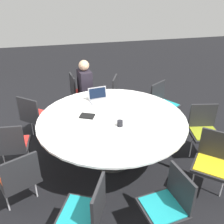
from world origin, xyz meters
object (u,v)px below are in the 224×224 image
at_px(chair_1, 35,114).
at_px(coffee_cup, 120,123).
at_px(chair_9, 121,94).
at_px(chair_8, 163,102).
at_px(chair_6, 213,159).
at_px(chair_5, 169,202).
at_px(chair_3, 19,176).
at_px(chair_4, 87,210).
at_px(chair_0, 79,90).
at_px(chair_7, 204,128).
at_px(person_0, 86,85).
at_px(spiral_notebook, 87,116).
at_px(chair_2, 12,143).
at_px(laptop, 99,98).

bearing_deg(chair_1, coffee_cup, -2.82).
bearing_deg(coffee_cup, chair_9, -15.75).
distance_m(chair_8, chair_9, 0.85).
bearing_deg(chair_6, chair_5, 72.63).
bearing_deg(chair_6, chair_9, -33.07).
bearing_deg(chair_3, chair_4, -67.74).
distance_m(chair_0, chair_8, 1.71).
distance_m(chair_1, chair_7, 2.77).
relative_size(chair_0, chair_4, 1.00).
height_order(chair_7, person_0, person_0).
distance_m(chair_1, chair_3, 1.52).
height_order(chair_0, coffee_cup, chair_0).
bearing_deg(chair_8, chair_5, 35.64).
bearing_deg(chair_8, spiral_notebook, -7.71).
bearing_deg(chair_9, person_0, -78.25).
relative_size(chair_2, chair_8, 1.00).
distance_m(chair_0, chair_4, 3.03).
bearing_deg(laptop, chair_7, -35.82).
bearing_deg(chair_2, chair_9, 38.62).
relative_size(chair_7, person_0, 0.71).
bearing_deg(laptop, spiral_notebook, -125.95).
distance_m(chair_7, person_0, 2.32).
relative_size(chair_2, person_0, 0.71).
bearing_deg(chair_4, chair_1, 41.07).
relative_size(chair_8, chair_9, 1.00).
distance_m(chair_2, chair_5, 2.24).
bearing_deg(chair_0, coffee_cup, 2.67).
height_order(chair_0, chair_2, same).
distance_m(chair_8, person_0, 1.51).
distance_m(chair_0, spiral_notebook, 1.60).
relative_size(chair_1, chair_8, 1.00).
bearing_deg(chair_9, laptop, -15.41).
xyz_separation_m(chair_3, person_0, (2.14, -1.09, 0.20)).
relative_size(chair_4, coffee_cup, 10.20).
bearing_deg(chair_7, chair_9, -48.62).
bearing_deg(chair_3, chair_8, 6.53).
relative_size(chair_0, chair_9, 1.00).
distance_m(laptop, coffee_cup, 0.86).
xyz_separation_m(chair_0, chair_9, (-0.36, -0.79, 0.00)).
xyz_separation_m(chair_3, chair_6, (-0.24, -2.38, 0.00)).
xyz_separation_m(chair_4, coffee_cup, (1.07, -0.62, 0.29)).
bearing_deg(coffee_cup, spiral_notebook, 47.61).
bearing_deg(chair_4, chair_2, 58.29).
xyz_separation_m(chair_1, chair_2, (-0.80, 0.28, 0.00)).
height_order(chair_4, chair_5, same).
bearing_deg(coffee_cup, chair_4, 149.84).
height_order(chair_0, chair_5, same).
bearing_deg(chair_0, chair_1, -52.63).
relative_size(chair_3, spiral_notebook, 3.32).
height_order(chair_3, person_0, person_0).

